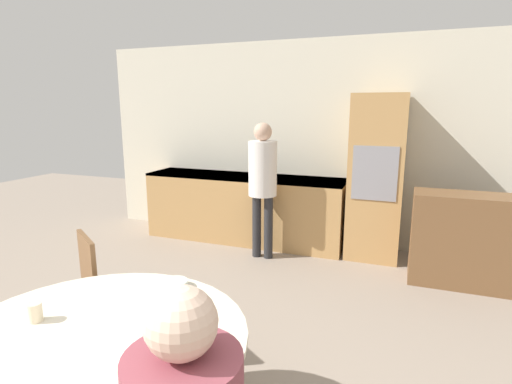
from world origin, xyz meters
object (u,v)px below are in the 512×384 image
at_px(dining_table, 98,379).
at_px(bowl_centre, 133,351).
at_px(sideboard, 468,240).
at_px(chair_far_left, 76,298).
at_px(bowl_near, 175,284).
at_px(cup, 35,312).
at_px(oven_unit, 376,178).
at_px(person_standing, 263,176).

xyz_separation_m(dining_table, bowl_centre, (0.26, -0.06, 0.24)).
bearing_deg(sideboard, bowl_centre, -117.95).
distance_m(chair_far_left, bowl_near, 0.86).
distance_m(sideboard, bowl_centre, 3.50).
height_order(chair_far_left, cup, chair_far_left).
bearing_deg(chair_far_left, bowl_centre, 0.17).
relative_size(oven_unit, bowl_near, 12.71).
xyz_separation_m(person_standing, cup, (-0.07, -3.02, -0.18)).
height_order(oven_unit, bowl_centre, oven_unit).
xyz_separation_m(oven_unit, sideboard, (0.95, -0.50, -0.49)).
bearing_deg(bowl_centre, dining_table, 167.14).
height_order(sideboard, person_standing, person_standing).
height_order(person_standing, bowl_centre, person_standing).
distance_m(oven_unit, person_standing, 1.33).
distance_m(dining_table, bowl_near, 0.60).
bearing_deg(bowl_centre, oven_unit, 79.14).
relative_size(dining_table, bowl_centre, 10.27).
bearing_deg(sideboard, chair_far_left, -137.42).
bearing_deg(cup, sideboard, 53.46).
bearing_deg(chair_far_left, oven_unit, 94.28).
bearing_deg(person_standing, cup, -91.32).
distance_m(oven_unit, bowl_near, 3.11).
xyz_separation_m(oven_unit, bowl_centre, (-0.69, -3.59, -0.18)).
height_order(oven_unit, sideboard, oven_unit).
bearing_deg(bowl_centre, bowl_near, 106.34).
xyz_separation_m(oven_unit, cup, (-1.29, -3.53, -0.15)).
height_order(sideboard, bowl_near, sideboard).
relative_size(oven_unit, chair_far_left, 2.05).
bearing_deg(bowl_near, cup, -128.08).
height_order(oven_unit, cup, oven_unit).
relative_size(oven_unit, dining_table, 1.38).
distance_m(oven_unit, bowl_centre, 3.66).
xyz_separation_m(oven_unit, chair_far_left, (-1.68, -2.92, -0.43)).
height_order(person_standing, bowl_near, person_standing).
xyz_separation_m(sideboard, bowl_near, (-1.81, -2.48, 0.32)).
relative_size(chair_far_left, person_standing, 0.59).
relative_size(oven_unit, bowl_centre, 14.21).
bearing_deg(dining_table, bowl_centre, -12.86).
height_order(dining_table, person_standing, person_standing).
bearing_deg(cup, oven_unit, 69.86).
bearing_deg(dining_table, cup, 179.93).
bearing_deg(oven_unit, dining_table, -104.96).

